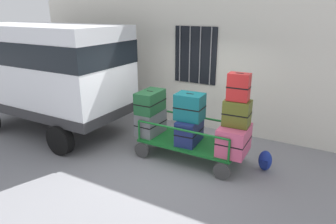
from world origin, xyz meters
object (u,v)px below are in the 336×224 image
suitcase_midleft_bottom (189,131)px  suitcase_left_middle (150,101)px  suitcase_midleft_middle (190,107)px  suitcase_center_bottom (234,140)px  suitcase_center_top (239,87)px  luggage_cart (189,145)px  suitcase_left_bottom (151,123)px  van (48,68)px  suitcase_center_middle (237,113)px  backpack (265,161)px

suitcase_midleft_bottom → suitcase_left_middle: bearing=-179.8°
suitcase_midleft_middle → suitcase_left_middle: bearing=179.5°
suitcase_left_middle → suitcase_midleft_middle: size_ratio=1.26×
suitcase_midleft_bottom → suitcase_center_bottom: bearing=-0.8°
suitcase_center_top → suitcase_left_middle: bearing=-178.9°
luggage_cart → suitcase_left_bottom: size_ratio=2.99×
van → suitcase_left_middle: size_ratio=5.64×
suitcase_center_middle → backpack: size_ratio=1.21×
suitcase_left_bottom → suitcase_center_bottom: (2.00, -0.02, 0.01)m
van → suitcase_center_bottom: 5.13m
suitcase_center_top → suitcase_midleft_bottom: bearing=-178.1°
luggage_cart → suitcase_midleft_bottom: size_ratio=2.94×
suitcase_center_middle → van: bearing=-176.5°
van → suitcase_left_bottom: van is taller
suitcase_midleft_bottom → suitcase_center_top: bearing=1.9°
suitcase_left_middle → suitcase_center_middle: (2.00, 0.06, 0.05)m
suitcase_midleft_middle → suitcase_midleft_bottom: bearing=90.0°
suitcase_left_bottom → suitcase_midleft_middle: size_ratio=1.22×
suitcase_midleft_middle → suitcase_center_bottom: bearing=-0.1°
suitcase_center_bottom → backpack: 0.82m
luggage_cart → suitcase_center_middle: (1.00, 0.04, 0.90)m
suitcase_midleft_bottom → backpack: size_ratio=1.72×
suitcase_midleft_middle → suitcase_center_middle: (1.00, 0.07, 0.01)m
suitcase_left_bottom → suitcase_center_middle: (2.00, 0.05, 0.56)m
suitcase_left_bottom → suitcase_left_middle: bearing=-90.0°
luggage_cart → suitcase_center_bottom: bearing=-1.9°
suitcase_midleft_bottom → suitcase_center_middle: 1.15m
suitcase_left_bottom → suitcase_left_middle: (0.00, -0.01, 0.52)m
suitcase_left_middle → suitcase_midleft_bottom: (1.00, 0.00, -0.52)m
luggage_cart → suitcase_midleft_middle: 0.89m
van → suitcase_midleft_bottom: (4.02, 0.25, -1.06)m
suitcase_left_middle → suitcase_center_bottom: (2.00, -0.01, -0.50)m
suitcase_left_middle → suitcase_center_middle: suitcase_center_middle is taller
van → backpack: bearing=5.7°
suitcase_left_middle → backpack: size_ratio=1.75×
van → suitcase_center_middle: van is taller
suitcase_left_middle → suitcase_center_middle: 2.00m
suitcase_midleft_bottom → backpack: suitcase_midleft_bottom is taller
suitcase_left_middle → suitcase_midleft_middle: 1.00m
suitcase_left_bottom → suitcase_center_bottom: suitcase_center_bottom is taller
suitcase_center_bottom → backpack: suitcase_center_bottom is taller
luggage_cart → suitcase_left_bottom: 1.05m
van → suitcase_left_middle: bearing=4.7°
van → backpack: 5.83m
suitcase_left_bottom → suitcase_center_top: suitcase_center_top is taller
van → suitcase_left_middle: van is taller
van → suitcase_center_top: van is taller
suitcase_center_bottom → backpack: size_ratio=1.77×
suitcase_left_bottom → backpack: size_ratio=1.69×
van → luggage_cart: 4.26m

